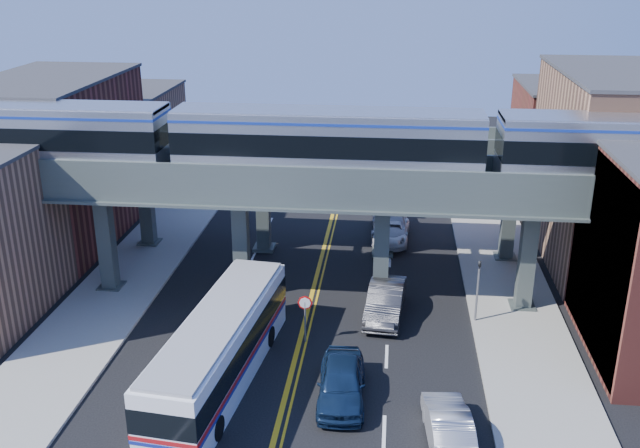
% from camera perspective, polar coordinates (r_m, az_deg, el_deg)
% --- Properties ---
extents(ground, '(120.00, 120.00, 0.00)m').
position_cam_1_polar(ground, '(34.73, -2.31, -11.84)').
color(ground, black).
rests_on(ground, ground).
extents(sidewalk_west, '(5.00, 70.00, 0.16)m').
position_cam_1_polar(sidewalk_west, '(46.00, -14.85, -3.88)').
color(sidewalk_west, gray).
rests_on(sidewalk_west, ground).
extents(sidewalk_east, '(5.00, 70.00, 0.16)m').
position_cam_1_polar(sidewalk_east, '(43.74, 14.78, -5.20)').
color(sidewalk_east, gray).
rests_on(sidewalk_east, ground).
extents(building_west_b, '(8.00, 14.00, 11.00)m').
position_cam_1_polar(building_west_b, '(52.15, -20.37, 4.75)').
color(building_west_b, maroon).
rests_on(building_west_b, ground).
extents(building_west_c, '(8.00, 10.00, 8.00)m').
position_cam_1_polar(building_west_c, '(64.03, -15.26, 6.71)').
color(building_west_c, '#90624A').
rests_on(building_west_c, ground).
extents(building_east_b, '(8.00, 14.00, 12.00)m').
position_cam_1_polar(building_east_b, '(48.78, 22.61, 4.02)').
color(building_east_b, '#90624A').
rests_on(building_east_b, ground).
extents(building_east_c, '(8.00, 10.00, 9.00)m').
position_cam_1_polar(building_east_c, '(61.30, 19.22, 6.16)').
color(building_east_c, maroon).
rests_on(building_east_c, ground).
extents(mural_panel, '(0.10, 9.50, 9.50)m').
position_cam_1_polar(mural_panel, '(37.18, 21.35, -2.80)').
color(mural_panel, teal).
rests_on(mural_panel, ground).
extents(elevated_viaduct_near, '(52.00, 3.60, 7.40)m').
position_cam_1_polar(elevated_viaduct_near, '(39.16, -0.78, 2.54)').
color(elevated_viaduct_near, '#424D49').
rests_on(elevated_viaduct_near, ground).
extents(elevated_viaduct_far, '(52.00, 3.60, 7.40)m').
position_cam_1_polar(elevated_viaduct_far, '(45.83, 0.25, 5.25)').
color(elevated_viaduct_far, '#424D49').
rests_on(elevated_viaduct_far, ground).
extents(transit_train, '(50.78, 3.19, 3.72)m').
position_cam_1_polar(transit_train, '(38.26, 0.60, 6.68)').
color(transit_train, black).
rests_on(transit_train, elevated_viaduct_near).
extents(stop_sign, '(0.76, 0.09, 2.63)m').
position_cam_1_polar(stop_sign, '(36.38, -1.20, -7.01)').
color(stop_sign, slate).
rests_on(stop_sign, ground).
extents(traffic_signal, '(0.15, 0.18, 4.10)m').
position_cam_1_polar(traffic_signal, '(38.89, 12.53, -4.73)').
color(traffic_signal, slate).
rests_on(traffic_signal, ground).
extents(transit_bus, '(4.24, 13.08, 3.31)m').
position_cam_1_polar(transit_bus, '(33.57, -8.02, -9.90)').
color(transit_bus, white).
rests_on(transit_bus, ground).
extents(car_lane_a, '(2.28, 5.27, 1.77)m').
position_cam_1_polar(car_lane_a, '(32.46, 1.73, -12.53)').
color(car_lane_a, '#11223F').
rests_on(car_lane_a, ground).
extents(car_lane_b, '(2.35, 5.56, 1.79)m').
position_cam_1_polar(car_lane_b, '(39.47, 5.26, -6.17)').
color(car_lane_b, '#2F2F32').
rests_on(car_lane_b, ground).
extents(car_lane_c, '(2.58, 5.15, 1.40)m').
position_cam_1_polar(car_lane_c, '(49.70, 5.73, -0.62)').
color(car_lane_c, white).
rests_on(car_lane_c, ground).
extents(car_lane_d, '(2.59, 6.24, 1.80)m').
position_cam_1_polar(car_lane_d, '(50.80, 5.60, 0.11)').
color(car_lane_d, '#B3B2B7').
rests_on(car_lane_d, ground).
extents(car_parked_curb, '(2.12, 4.96, 1.59)m').
position_cam_1_polar(car_parked_curb, '(30.46, 10.23, -15.61)').
color(car_parked_curb, '#99999E').
rests_on(car_parked_curb, ground).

